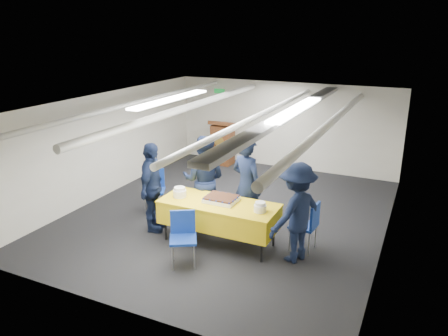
{
  "coord_description": "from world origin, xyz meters",
  "views": [
    {
      "loc": [
        3.42,
        -7.47,
        3.67
      ],
      "look_at": [
        -0.02,
        -0.2,
        1.05
      ],
      "focal_mm": 35.0,
      "sensor_mm": 36.0,
      "label": 1
    }
  ],
  "objects_px": {
    "podium": "(223,142)",
    "sailor_d": "(296,213)",
    "sheet_cake": "(221,199)",
    "chair_right": "(308,222)",
    "sailor_c": "(152,188)",
    "serving_table": "(219,214)",
    "sailor_a": "(247,186)",
    "chair_near": "(183,232)",
    "sailor_b": "(204,180)",
    "chair_left": "(154,185)"
  },
  "relations": [
    {
      "from": "sheet_cake",
      "to": "chair_right",
      "type": "height_order",
      "value": "chair_right"
    },
    {
      "from": "sailor_a",
      "to": "sailor_c",
      "type": "height_order",
      "value": "sailor_a"
    },
    {
      "from": "sheet_cake",
      "to": "sailor_a",
      "type": "height_order",
      "value": "sailor_a"
    },
    {
      "from": "sailor_a",
      "to": "sailor_d",
      "type": "bearing_deg",
      "value": 171.15
    },
    {
      "from": "sailor_d",
      "to": "sailor_a",
      "type": "bearing_deg",
      "value": -93.59
    },
    {
      "from": "podium",
      "to": "sailor_c",
      "type": "xyz_separation_m",
      "value": [
        0.61,
        -4.29,
        0.23
      ]
    },
    {
      "from": "chair_near",
      "to": "sailor_c",
      "type": "xyz_separation_m",
      "value": [
        -1.12,
        0.8,
        0.31
      ]
    },
    {
      "from": "chair_left",
      "to": "sailor_b",
      "type": "distance_m",
      "value": 1.26
    },
    {
      "from": "chair_near",
      "to": "chair_left",
      "type": "distance_m",
      "value": 2.29
    },
    {
      "from": "sailor_d",
      "to": "sheet_cake",
      "type": "bearing_deg",
      "value": -66.59
    },
    {
      "from": "sailor_b",
      "to": "sheet_cake",
      "type": "bearing_deg",
      "value": 122.96
    },
    {
      "from": "chair_near",
      "to": "sailor_d",
      "type": "bearing_deg",
      "value": 28.46
    },
    {
      "from": "sheet_cake",
      "to": "sailor_a",
      "type": "xyz_separation_m",
      "value": [
        0.24,
        0.57,
        0.09
      ]
    },
    {
      "from": "serving_table",
      "to": "sailor_d",
      "type": "bearing_deg",
      "value": 1.16
    },
    {
      "from": "sailor_c",
      "to": "sailor_d",
      "type": "xyz_separation_m",
      "value": [
        2.71,
        0.07,
        -0.01
      ]
    },
    {
      "from": "sheet_cake",
      "to": "chair_right",
      "type": "bearing_deg",
      "value": 12.52
    },
    {
      "from": "sheet_cake",
      "to": "podium",
      "type": "bearing_deg",
      "value": 115.22
    },
    {
      "from": "chair_right",
      "to": "sailor_c",
      "type": "bearing_deg",
      "value": -171.2
    },
    {
      "from": "sheet_cake",
      "to": "chair_right",
      "type": "distance_m",
      "value": 1.53
    },
    {
      "from": "serving_table",
      "to": "sheet_cake",
      "type": "distance_m",
      "value": 0.27
    },
    {
      "from": "chair_near",
      "to": "sailor_b",
      "type": "bearing_deg",
      "value": 105.34
    },
    {
      "from": "chair_right",
      "to": "sailor_d",
      "type": "height_order",
      "value": "sailor_d"
    },
    {
      "from": "sailor_c",
      "to": "serving_table",
      "type": "bearing_deg",
      "value": -105.47
    },
    {
      "from": "podium",
      "to": "chair_left",
      "type": "distance_m",
      "value": 3.48
    },
    {
      "from": "sailor_b",
      "to": "sailor_d",
      "type": "distance_m",
      "value": 2.11
    },
    {
      "from": "serving_table",
      "to": "sailor_b",
      "type": "bearing_deg",
      "value": 133.57
    },
    {
      "from": "sailor_a",
      "to": "sailor_d",
      "type": "distance_m",
      "value": 1.27
    },
    {
      "from": "chair_right",
      "to": "sailor_c",
      "type": "relative_size",
      "value": 0.51
    },
    {
      "from": "serving_table",
      "to": "chair_right",
      "type": "relative_size",
      "value": 2.38
    },
    {
      "from": "sheet_cake",
      "to": "sailor_c",
      "type": "distance_m",
      "value": 1.37
    },
    {
      "from": "sailor_d",
      "to": "sailor_b",
      "type": "bearing_deg",
      "value": -82.66
    },
    {
      "from": "chair_right",
      "to": "sailor_d",
      "type": "bearing_deg",
      "value": -108.06
    },
    {
      "from": "podium",
      "to": "sailor_d",
      "type": "height_order",
      "value": "sailor_d"
    },
    {
      "from": "chair_left",
      "to": "sailor_d",
      "type": "relative_size",
      "value": 0.52
    },
    {
      "from": "serving_table",
      "to": "sheet_cake",
      "type": "xyz_separation_m",
      "value": [
        0.01,
        0.07,
        0.26
      ]
    },
    {
      "from": "chair_left",
      "to": "sailor_c",
      "type": "bearing_deg",
      "value": -57.86
    },
    {
      "from": "chair_left",
      "to": "sailor_b",
      "type": "relative_size",
      "value": 0.5
    },
    {
      "from": "chair_left",
      "to": "sailor_a",
      "type": "relative_size",
      "value": 0.48
    },
    {
      "from": "sailor_c",
      "to": "sailor_d",
      "type": "relative_size",
      "value": 1.02
    },
    {
      "from": "podium",
      "to": "chair_near",
      "type": "bearing_deg",
      "value": -71.28
    },
    {
      "from": "sailor_c",
      "to": "chair_left",
      "type": "bearing_deg",
      "value": 14.95
    },
    {
      "from": "sailor_b",
      "to": "sailor_c",
      "type": "relative_size",
      "value": 1.03
    },
    {
      "from": "chair_right",
      "to": "sailor_d",
      "type": "distance_m",
      "value": 0.49
    },
    {
      "from": "sheet_cake",
      "to": "chair_left",
      "type": "bearing_deg",
      "value": 159.41
    },
    {
      "from": "sailor_b",
      "to": "sailor_d",
      "type": "xyz_separation_m",
      "value": [
        2.01,
        -0.65,
        -0.04
      ]
    },
    {
      "from": "chair_left",
      "to": "sailor_c",
      "type": "xyz_separation_m",
      "value": [
        0.51,
        -0.82,
        0.31
      ]
    },
    {
      "from": "chair_near",
      "to": "sailor_b",
      "type": "height_order",
      "value": "sailor_b"
    },
    {
      "from": "podium",
      "to": "sailor_d",
      "type": "bearing_deg",
      "value": -51.85
    },
    {
      "from": "chair_left",
      "to": "sailor_a",
      "type": "bearing_deg",
      "value": -3.74
    },
    {
      "from": "podium",
      "to": "sailor_b",
      "type": "distance_m",
      "value": 3.82
    }
  ]
}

